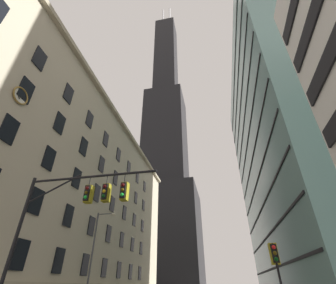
% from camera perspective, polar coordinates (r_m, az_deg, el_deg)
% --- Properties ---
extents(station_building, '(15.07, 56.52, 27.61)m').
position_cam_1_polar(station_building, '(40.57, -23.15, -12.13)').
color(station_building, '#BCAF93').
rests_on(station_building, ground).
extents(dark_skyscraper, '(29.07, 29.07, 188.58)m').
position_cam_1_polar(dark_skyscraper, '(115.66, -0.65, -4.27)').
color(dark_skyscraper, black).
rests_on(dark_skyscraper, ground).
extents(glass_office_midrise, '(15.26, 40.50, 44.06)m').
position_cam_1_polar(glass_office_midrise, '(45.72, 28.55, -1.38)').
color(glass_office_midrise, gray).
rests_on(glass_office_midrise, ground).
extents(traffic_signal_mast, '(8.26, 0.63, 7.66)m').
position_cam_1_polar(traffic_signal_mast, '(14.84, -20.90, -14.38)').
color(traffic_signal_mast, black).
rests_on(traffic_signal_mast, sidewalk_left).
extents(traffic_light_near_right, '(0.40, 0.63, 3.74)m').
position_cam_1_polar(traffic_light_near_right, '(14.91, 24.59, -24.30)').
color(traffic_light_near_right, black).
rests_on(traffic_light_near_right, sidewalk_right).
extents(street_lamppost, '(2.19, 0.32, 8.83)m').
position_cam_1_polar(street_lamppost, '(28.07, -17.23, -23.43)').
color(street_lamppost, '#47474C').
rests_on(street_lamppost, sidewalk_left).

